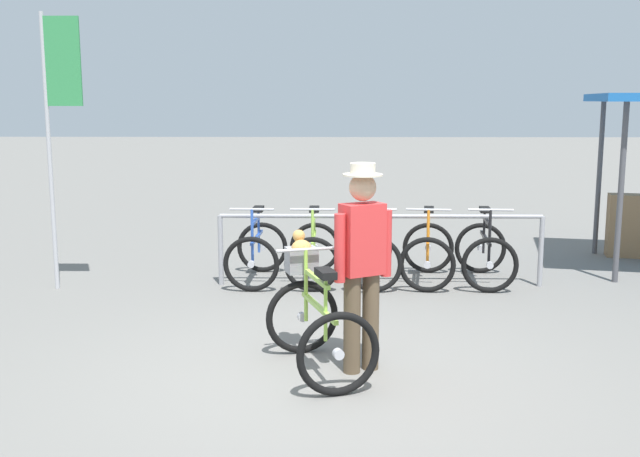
{
  "coord_description": "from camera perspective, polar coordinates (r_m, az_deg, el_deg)",
  "views": [
    {
      "loc": [
        0.14,
        -5.79,
        2.22
      ],
      "look_at": [
        0.01,
        1.28,
        1.0
      ],
      "focal_mm": 42.01,
      "sensor_mm": 36.0,
      "label": 1
    }
  ],
  "objects": [
    {
      "name": "person_with_featured_bike",
      "position": [
        6.07,
        3.23,
        -2.32
      ],
      "size": [
        0.47,
        0.34,
        1.72
      ],
      "color": "brown",
      "rests_on": "ground"
    },
    {
      "name": "featured_bicycle",
      "position": [
        6.24,
        -0.41,
        -6.35
      ],
      "size": [
        0.96,
        1.26,
        1.09
      ],
      "color": "black",
      "rests_on": "ground"
    },
    {
      "name": "ground_plane",
      "position": [
        6.21,
        -0.33,
        -11.17
      ],
      "size": [
        80.0,
        80.0,
        0.0
      ],
      "primitive_type": "plane",
      "color": "slate"
    },
    {
      "name": "racked_bike_black",
      "position": [
        9.38,
        12.46,
        -1.85
      ],
      "size": [
        0.75,
        1.14,
        0.97
      ],
      "color": "black",
      "rests_on": "ground"
    },
    {
      "name": "racked_bike_lime",
      "position": [
        9.2,
        -0.48,
        -1.84
      ],
      "size": [
        0.67,
        1.12,
        0.98
      ],
      "color": "black",
      "rests_on": "ground"
    },
    {
      "name": "racked_bike_orange",
      "position": [
        9.27,
        8.21,
        -1.86
      ],
      "size": [
        0.8,
        1.17,
        0.97
      ],
      "color": "black",
      "rests_on": "ground"
    },
    {
      "name": "racked_bike_blue",
      "position": [
        9.24,
        -4.82,
        -1.82
      ],
      "size": [
        0.7,
        1.12,
        0.97
      ],
      "color": "black",
      "rests_on": "ground"
    },
    {
      "name": "bike_rack_rail",
      "position": [
        8.98,
        4.63,
        -0.1
      ],
      "size": [
        3.91,
        0.06,
        0.88
      ],
      "color": "#99999E",
      "rests_on": "ground"
    },
    {
      "name": "banner_flag",
      "position": [
        9.18,
        -19.36,
        9.3
      ],
      "size": [
        0.45,
        0.05,
        3.2
      ],
      "color": "#B2B2B7",
      "rests_on": "ground"
    },
    {
      "name": "racked_bike_red",
      "position": [
        9.21,
        3.88,
        -1.85
      ],
      "size": [
        0.7,
        1.14,
        0.98
      ],
      "color": "black",
      "rests_on": "ground"
    }
  ]
}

